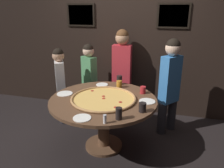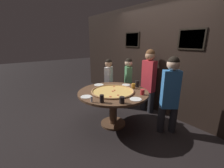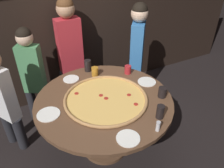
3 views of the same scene
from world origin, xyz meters
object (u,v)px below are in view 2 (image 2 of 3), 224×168
object	(u,v)px
white_plate_right_side	(99,85)
diner_far_left	(109,79)
drink_cup_far_right	(122,100)
drink_cup_by_shaker	(142,92)
white_plate_beside_cup	(136,99)
drink_cup_front_edge	(102,99)
white_plate_left_side	(126,85)
drink_cup_centre_back	(133,86)
white_plate_far_back	(86,97)
dining_table	(113,98)
condiment_shaker	(92,99)
drink_cup_near_left	(137,84)
diner_side_right	(149,77)
diner_centre_back	(128,79)
diner_far_right	(170,91)
giant_pizza	(113,91)

from	to	relation	value
white_plate_right_side	diner_far_left	distance (m)	0.64
drink_cup_far_right	drink_cup_by_shaker	size ratio (longest dim) A/B	1.09
drink_cup_far_right	white_plate_beside_cup	bearing A→B (deg)	85.77
drink_cup_front_edge	white_plate_left_side	xyz separation A→B (m)	(-0.51, 1.00, -0.06)
drink_cup_centre_back	diner_far_left	bearing A→B (deg)	174.85
diner_far_left	white_plate_right_side	bearing A→B (deg)	-177.84
white_plate_right_side	white_plate_far_back	world-z (taller)	same
dining_table	diner_far_left	bearing A→B (deg)	148.85
drink_cup_far_right	white_plate_far_back	xyz separation A→B (m)	(-0.61, -0.33, -0.05)
drink_cup_far_right	diner_far_left	world-z (taller)	diner_far_left
drink_cup_far_right	white_plate_far_back	bearing A→B (deg)	-151.32
white_plate_beside_cup	white_plate_left_side	bearing A→B (deg)	148.63
white_plate_left_side	white_plate_far_back	world-z (taller)	same
drink_cup_front_edge	white_plate_far_back	xyz separation A→B (m)	(-0.39, -0.09, -0.06)
dining_table	white_plate_far_back	world-z (taller)	white_plate_far_back
white_plate_left_side	diner_far_left	bearing A→B (deg)	176.62
white_plate_beside_cup	white_plate_far_back	distance (m)	0.89
condiment_shaker	drink_cup_near_left	bearing A→B (deg)	96.40
white_plate_right_side	drink_cup_by_shaker	bearing A→B (deg)	16.42
drink_cup_centre_back	condiment_shaker	world-z (taller)	drink_cup_centre_back
drink_cup_centre_back	drink_cup_by_shaker	world-z (taller)	drink_cup_centre_back
drink_cup_far_right	white_plate_far_back	world-z (taller)	drink_cup_far_right
drink_cup_far_right	condiment_shaker	xyz separation A→B (m)	(-0.34, -0.37, -0.01)
drink_cup_centre_back	white_plate_beside_cup	size ratio (longest dim) A/B	0.52
drink_cup_front_edge	diner_side_right	world-z (taller)	diner_side_right
dining_table	diner_centre_back	bearing A→B (deg)	120.65
white_plate_left_side	diner_side_right	distance (m)	0.61
diner_centre_back	diner_far_right	bearing A→B (deg)	-159.59
white_plate_right_side	condiment_shaker	size ratio (longest dim) A/B	2.24
drink_cup_near_left	dining_table	bearing A→B (deg)	-96.95
white_plate_right_side	diner_far_left	xyz separation A→B (m)	(-0.35, 0.54, -0.02)
white_plate_right_side	diner_side_right	size ratio (longest dim) A/B	0.14
drink_cup_by_shaker	drink_cup_near_left	bearing A→B (deg)	145.08
diner_centre_back	condiment_shaker	bearing A→B (deg)	146.89
white_plate_right_side	condiment_shaker	world-z (taller)	condiment_shaker
condiment_shaker	diner_centre_back	world-z (taller)	diner_centre_back
dining_table	giant_pizza	distance (m)	0.17
drink_cup_by_shaker	white_plate_right_side	distance (m)	1.09
white_plate_far_back	diner_far_right	size ratio (longest dim) A/B	0.14
white_plate_left_side	diner_side_right	size ratio (longest dim) A/B	0.12
white_plate_beside_cup	drink_cup_far_right	bearing A→B (deg)	-94.23
white_plate_right_side	diner_far_left	bearing A→B (deg)	123.31
drink_cup_front_edge	dining_table	bearing A→B (deg)	123.84
drink_cup_by_shaker	white_plate_left_side	xyz separation A→B (m)	(-0.66, 0.19, -0.05)
drink_cup_far_right	condiment_shaker	size ratio (longest dim) A/B	1.13
drink_cup_by_shaker	white_plate_left_side	world-z (taller)	drink_cup_by_shaker
dining_table	drink_cup_near_left	world-z (taller)	drink_cup_near_left
condiment_shaker	diner_centre_back	size ratio (longest dim) A/B	0.07
drink_cup_near_left	white_plate_right_side	bearing A→B (deg)	-137.25
drink_cup_near_left	drink_cup_front_edge	world-z (taller)	drink_cup_near_left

